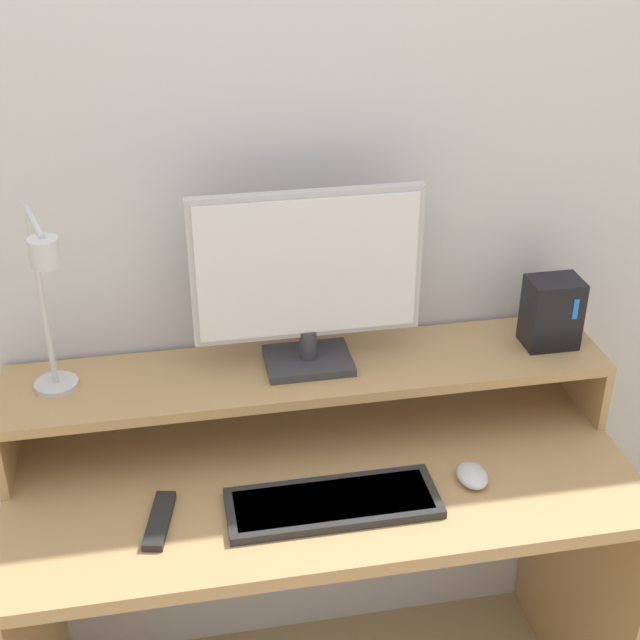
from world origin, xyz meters
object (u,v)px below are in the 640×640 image
desk_lamp (47,303)px  router_dock (552,312)px  monitor (307,276)px  keyboard (331,503)px  mouse (472,475)px  remote_control (160,520)px

desk_lamp → router_dock: size_ratio=2.53×
monitor → router_dock: monitor is taller
keyboard → mouse: bearing=4.7°
monitor → desk_lamp: 0.50m
keyboard → mouse: size_ratio=4.85×
monitor → keyboard: (-0.00, -0.27, -0.36)m
keyboard → monitor: bearing=89.2°
desk_lamp → keyboard: bearing=-22.5°
desk_lamp → monitor: bearing=7.5°
desk_lamp → mouse: bearing=-12.9°
router_dock → monitor: bearing=178.5°
mouse → remote_control: size_ratio=0.54×
monitor → keyboard: monitor is taller
mouse → desk_lamp: bearing=167.1°
desk_lamp → router_dock: bearing=2.9°
keyboard → remote_control: keyboard is taller
monitor → desk_lamp: size_ratio=1.19×
desk_lamp → router_dock: desk_lamp is taller
desk_lamp → remote_control: bearing=-49.1°
keyboard → mouse: mouse is taller
desk_lamp → keyboard: 0.66m
desk_lamp → keyboard: desk_lamp is taller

